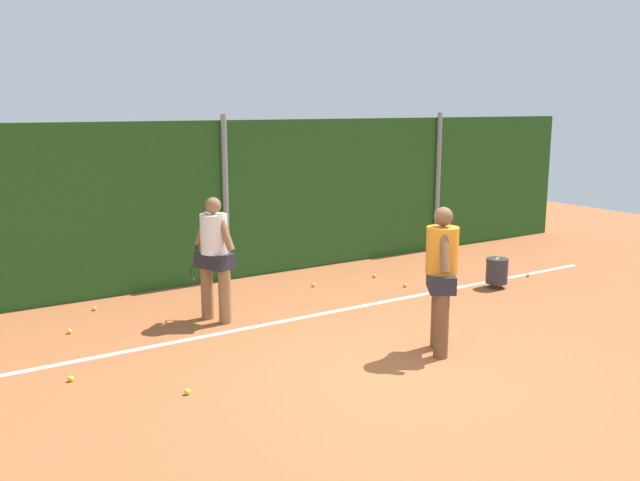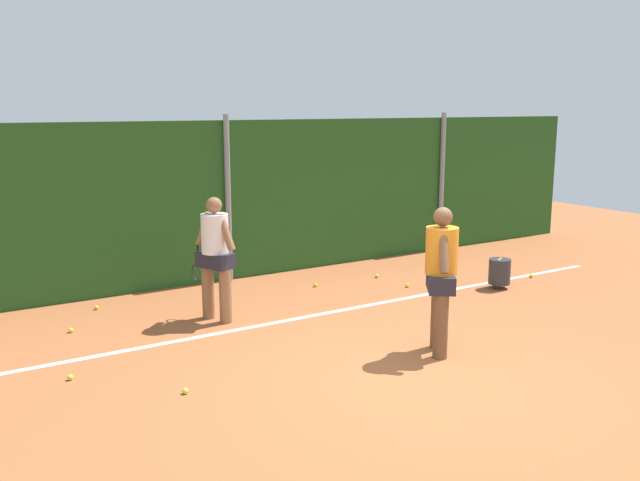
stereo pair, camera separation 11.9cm
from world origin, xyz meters
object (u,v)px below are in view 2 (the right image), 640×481
at_px(player_foreground_near, 441,272).
at_px(tennis_ball_7, 185,391).
at_px(tennis_ball_0, 71,330).
at_px(tennis_ball_6, 377,276).
at_px(tennis_ball_3, 531,276).
at_px(tennis_ball_9, 70,377).
at_px(ball_hopper, 500,271).
at_px(tennis_ball_2, 407,285).
at_px(tennis_ball_4, 315,285).
at_px(player_midcourt, 215,252).
at_px(tennis_ball_5, 492,259).
at_px(tennis_ball_8, 96,308).

xyz_separation_m(player_foreground_near, tennis_ball_7, (-3.11, 0.48, -0.99)).
height_order(tennis_ball_0, tennis_ball_6, same).
bearing_deg(tennis_ball_7, tennis_ball_3, 11.93).
height_order(player_foreground_near, tennis_ball_9, player_foreground_near).
distance_m(ball_hopper, tennis_ball_9, 6.97).
height_order(tennis_ball_2, tennis_ball_3, same).
xyz_separation_m(tennis_ball_4, tennis_ball_6, (1.25, -0.05, 0.00)).
xyz_separation_m(tennis_ball_3, tennis_ball_7, (-7.02, -1.48, 0.00)).
height_order(player_midcourt, tennis_ball_4, player_midcourt).
bearing_deg(tennis_ball_6, tennis_ball_4, 177.64).
bearing_deg(tennis_ball_2, tennis_ball_7, -155.75).
relative_size(player_midcourt, tennis_ball_3, 26.80).
bearing_deg(tennis_ball_5, player_midcourt, -174.12).
height_order(tennis_ball_2, tennis_ball_9, same).
relative_size(tennis_ball_0, tennis_ball_2, 1.00).
xyz_separation_m(ball_hopper, tennis_ball_6, (-1.32, 1.63, -0.26)).
xyz_separation_m(player_midcourt, tennis_ball_4, (2.13, 0.80, -0.96)).
bearing_deg(tennis_ball_7, tennis_ball_6, 31.97).
bearing_deg(player_foreground_near, tennis_ball_6, -168.87).
relative_size(tennis_ball_5, tennis_ball_9, 1.00).
xyz_separation_m(player_midcourt, tennis_ball_5, (6.08, 0.63, -0.96)).
distance_m(player_midcourt, tennis_ball_6, 3.59).
relative_size(player_foreground_near, tennis_ball_0, 27.60).
xyz_separation_m(tennis_ball_0, tennis_ball_9, (-0.36, -1.67, 0.00)).
relative_size(player_midcourt, tennis_ball_4, 26.80).
xyz_separation_m(tennis_ball_5, tennis_ball_6, (-2.71, 0.12, 0.00)).
distance_m(tennis_ball_6, tennis_ball_8, 4.77).
bearing_deg(tennis_ball_0, tennis_ball_7, -77.38).
relative_size(tennis_ball_2, tennis_ball_3, 1.00).
bearing_deg(player_foreground_near, tennis_ball_7, -62.89).
distance_m(player_midcourt, tennis_ball_7, 2.70).
bearing_deg(tennis_ball_8, tennis_ball_4, -10.05).
relative_size(player_foreground_near, ball_hopper, 3.55).
bearing_deg(player_foreground_near, tennis_ball_8, -106.28).
xyz_separation_m(tennis_ball_2, tennis_ball_8, (-4.78, 1.45, 0.00)).
xyz_separation_m(player_foreground_near, tennis_ball_9, (-4.07, 1.50, -0.99)).
xyz_separation_m(player_foreground_near, tennis_ball_5, (4.27, 3.27, -0.99)).
height_order(player_midcourt, tennis_ball_6, player_midcourt).
relative_size(tennis_ball_0, tennis_ball_9, 1.00).
distance_m(tennis_ball_2, tennis_ball_3, 2.38).
distance_m(tennis_ball_4, tennis_ball_8, 3.53).
relative_size(player_midcourt, tennis_ball_7, 26.80).
xyz_separation_m(tennis_ball_6, tennis_ball_7, (-4.67, -2.92, 0.00)).
relative_size(tennis_ball_3, tennis_ball_7, 1.00).
xyz_separation_m(tennis_ball_0, tennis_ball_7, (0.60, -2.70, 0.00)).
bearing_deg(tennis_ball_6, tennis_ball_2, -85.86).
distance_m(player_midcourt, tennis_ball_9, 2.71).
bearing_deg(tennis_ball_5, tennis_ball_3, -105.45).
relative_size(player_foreground_near, tennis_ball_6, 27.60).
relative_size(ball_hopper, tennis_ball_6, 7.78).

